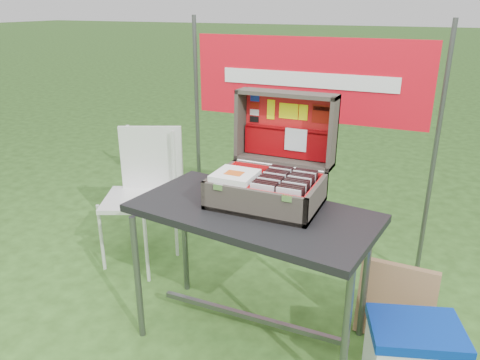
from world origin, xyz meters
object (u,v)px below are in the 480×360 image
at_px(cooler, 412,358).
at_px(cardboard_box, 396,302).
at_px(chair, 137,201).
at_px(suitcase, 271,152).
at_px(table, 252,275).

xyz_separation_m(cooler, cardboard_box, (-0.12, 0.38, 0.03)).
bearing_deg(cardboard_box, chair, 178.81).
height_order(suitcase, chair, suitcase).
bearing_deg(cooler, table, 158.40).
distance_m(suitcase, cooler, 1.21).
distance_m(cooler, cardboard_box, 0.40).
relative_size(cooler, chair, 0.44).
height_order(table, suitcase, suitcase).
relative_size(table, chair, 1.29).
relative_size(table, cooler, 2.96).
distance_m(table, suitcase, 0.68).
bearing_deg(cardboard_box, cooler, -70.44).
distance_m(table, chair, 1.12).
bearing_deg(suitcase, table, -103.84).
height_order(suitcase, cardboard_box, suitcase).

